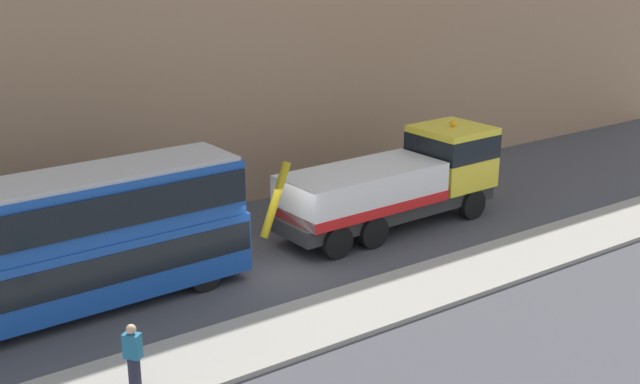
{
  "coord_description": "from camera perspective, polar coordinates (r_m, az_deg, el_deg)",
  "views": [
    {
      "loc": [
        -12.7,
        -20.8,
        10.47
      ],
      "look_at": [
        2.42,
        0.58,
        2.0
      ],
      "focal_mm": 44.99,
      "sensor_mm": 36.0,
      "label": 1
    }
  ],
  "objects": [
    {
      "name": "ground_plane",
      "position": [
        26.52,
        -3.55,
        -5.36
      ],
      "size": [
        120.0,
        120.0,
        0.0
      ],
      "primitive_type": "plane",
      "color": "#424247"
    },
    {
      "name": "near_kerb",
      "position": [
        23.34,
        1.96,
        -8.53
      ],
      "size": [
        60.0,
        2.8,
        0.15
      ],
      "primitive_type": "cube",
      "color": "gray",
      "rests_on": "ground_plane"
    },
    {
      "name": "building_facade",
      "position": [
        30.49,
        -10.81,
        13.1
      ],
      "size": [
        60.0,
        1.5,
        16.0
      ],
      "color": "#9E7A5B",
      "rests_on": "ground_plane"
    },
    {
      "name": "recovery_tow_truck",
      "position": [
        29.72,
        5.64,
        0.79
      ],
      "size": [
        10.18,
        2.91,
        3.67
      ],
      "rotation": [
        0.0,
        0.0,
        0.03
      ],
      "color": "#2D2D2D",
      "rests_on": "ground_plane"
    },
    {
      "name": "double_decker_bus",
      "position": [
        23.73,
        -17.93,
        -3.3
      ],
      "size": [
        11.11,
        2.88,
        4.06
      ],
      "rotation": [
        0.0,
        0.0,
        0.03
      ],
      "color": "#19479E",
      "rests_on": "ground_plane"
    },
    {
      "name": "pedestrian_onlooker",
      "position": [
        19.66,
        -13.14,
        -11.43
      ],
      "size": [
        0.45,
        0.48,
        1.71
      ],
      "rotation": [
        0.0,
        0.0,
        0.67
      ],
      "color": "#232333",
      "rests_on": "near_kerb"
    }
  ]
}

